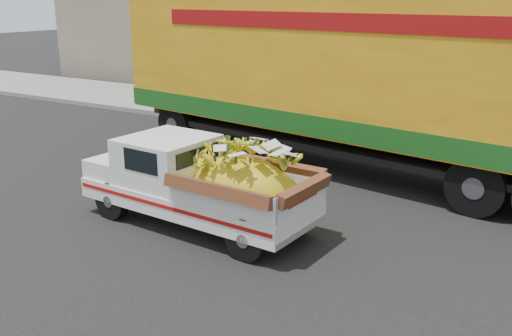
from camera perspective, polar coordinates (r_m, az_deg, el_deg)
The scene contains 6 objects.
ground at distance 9.92m, azimuth -10.31°, elevation -6.21°, with size 100.00×100.00×0.00m, color black.
curb at distance 16.06m, azimuth 7.82°, elevation 3.14°, with size 60.00×0.25×0.15m, color gray.
sidewalk at distance 17.96m, azimuth 10.54°, elevation 4.45°, with size 60.00×4.00×0.14m, color gray.
building_left at distance 26.49m, azimuth -1.09°, elevation 13.95°, with size 18.00×6.00×5.00m, color gray.
pickup_truck at distance 9.61m, azimuth -4.47°, elevation -1.68°, with size 4.31×1.81×1.48m.
semi_trailer at distance 12.98m, azimuth 8.83°, elevation 9.05°, with size 12.07×4.34×3.80m.
Camera 1 is at (6.18, -6.75, 3.84)m, focal length 40.00 mm.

